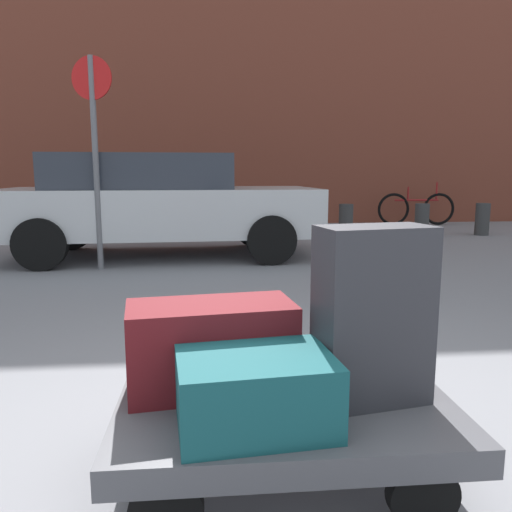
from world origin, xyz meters
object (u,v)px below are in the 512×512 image
at_px(duffel_bag_maroon_center, 211,346).
at_px(bollard_kerb_far, 482,219).
at_px(bollard_kerb_near, 346,220).
at_px(no_parking_sign, 95,141).
at_px(suitcase_charcoal_stacked_top, 373,315).
at_px(suitcase_teal_front_right, 255,391).
at_px(bollard_kerb_mid, 422,220).
at_px(bicycle_leaning, 416,209).
at_px(luggage_cart, 286,421).
at_px(parked_car, 157,203).

height_order(duffel_bag_maroon_center, bollard_kerb_far, duffel_bag_maroon_center).
xyz_separation_m(bollard_kerb_near, no_parking_sign, (-3.85, -2.86, 1.24)).
xyz_separation_m(duffel_bag_maroon_center, suitcase_charcoal_stacked_top, (0.58, -0.16, 0.15)).
xyz_separation_m(suitcase_teal_front_right, bollard_kerb_near, (2.37, 7.58, -0.16)).
height_order(bollard_kerb_near, bollard_kerb_far, same).
bearing_deg(bollard_kerb_mid, bicycle_leaning, 70.24).
bearing_deg(bicycle_leaning, suitcase_charcoal_stacked_top, -113.56).
xyz_separation_m(suitcase_charcoal_stacked_top, bollard_kerb_far, (4.57, 7.42, -0.36)).
relative_size(luggage_cart, bollard_kerb_mid, 2.05).
height_order(bollard_kerb_mid, bollard_kerb_far, same).
bearing_deg(suitcase_teal_front_right, no_parking_sign, 101.55).
relative_size(luggage_cart, no_parking_sign, 0.49).
distance_m(suitcase_teal_front_right, bollard_kerb_mid, 8.49).
relative_size(bicycle_leaning, bollard_kerb_far, 2.92).
bearing_deg(parked_car, bollard_kerb_near, 30.89).
bearing_deg(bollard_kerb_mid, suitcase_teal_front_right, -116.79).
distance_m(suitcase_charcoal_stacked_top, bicycle_leaning, 10.21).
relative_size(suitcase_charcoal_stacked_top, bollard_kerb_far, 1.08).
distance_m(duffel_bag_maroon_center, bollard_kerb_mid, 8.28).
relative_size(suitcase_teal_front_right, no_parking_sign, 0.20).
height_order(parked_car, bicycle_leaning, parked_car).
bearing_deg(bollard_kerb_near, bicycle_leaning, 41.98).
height_order(luggage_cart, bollard_kerb_far, bollard_kerb_far).
xyz_separation_m(luggage_cart, duffel_bag_maroon_center, (-0.27, 0.16, 0.24)).
distance_m(duffel_bag_maroon_center, suitcase_teal_front_right, 0.35).
bearing_deg(suitcase_teal_front_right, bicycle_leaning, 58.74).
distance_m(suitcase_teal_front_right, bollard_kerb_near, 7.94).
distance_m(bollard_kerb_far, no_parking_sign, 7.20).
relative_size(luggage_cart, bollard_kerb_far, 2.05).
xyz_separation_m(duffel_bag_maroon_center, bollard_kerb_near, (2.51, 7.26, -0.21)).
relative_size(luggage_cart, duffel_bag_maroon_center, 1.95).
xyz_separation_m(bicycle_leaning, bollard_kerb_far, (0.49, -1.93, -0.07)).
xyz_separation_m(bicycle_leaning, bollard_kerb_near, (-2.15, -1.93, -0.07)).
height_order(suitcase_teal_front_right, parked_car, parked_car).
relative_size(bollard_kerb_far, no_parking_sign, 0.24).
xyz_separation_m(duffel_bag_maroon_center, bollard_kerb_far, (5.16, 7.26, -0.21)).
relative_size(bicycle_leaning, bollard_kerb_mid, 2.92).
bearing_deg(duffel_bag_maroon_center, no_parking_sign, 99.43).
bearing_deg(no_parking_sign, duffel_bag_maroon_center, -73.11).
height_order(luggage_cart, suitcase_teal_front_right, suitcase_teal_front_right).
bearing_deg(luggage_cart, bicycle_leaning, 64.85).
height_order(duffel_bag_maroon_center, bicycle_leaning, bicycle_leaning).
bearing_deg(no_parking_sign, bicycle_leaning, 38.60).
height_order(suitcase_charcoal_stacked_top, bollard_kerb_far, suitcase_charcoal_stacked_top).
xyz_separation_m(bicycle_leaning, bollard_kerb_mid, (-0.69, -1.93, -0.07)).
relative_size(suitcase_teal_front_right, bollard_kerb_near, 0.84).
height_order(bollard_kerb_far, no_parking_sign, no_parking_sign).
bearing_deg(parked_car, bicycle_leaning, 35.70).
distance_m(suitcase_charcoal_stacked_top, bollard_kerb_far, 8.73).
xyz_separation_m(bicycle_leaning, no_parking_sign, (-6.00, -4.79, 1.17)).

